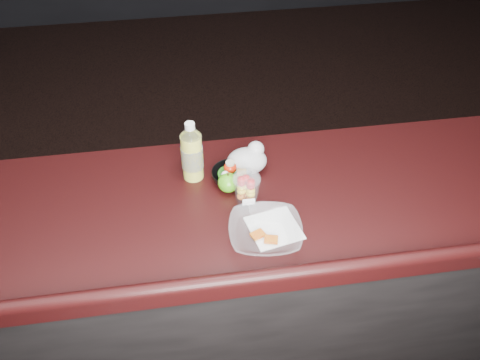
% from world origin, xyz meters
% --- Properties ---
extents(room_shell, '(8.00, 8.00, 8.00)m').
position_xyz_m(room_shell, '(0.00, 0.00, 1.83)').
color(room_shell, black).
rests_on(room_shell, ground).
extents(counter, '(4.06, 0.71, 1.02)m').
position_xyz_m(counter, '(0.00, 0.30, 0.51)').
color(counter, black).
rests_on(counter, ground).
extents(lemonade_bottle, '(0.08, 0.08, 0.24)m').
position_xyz_m(lemonade_bottle, '(-0.08, 0.45, 1.12)').
color(lemonade_bottle, yellow).
rests_on(lemonade_bottle, counter).
extents(fruit_cup, '(0.10, 0.10, 0.14)m').
position_xyz_m(fruit_cup, '(0.09, 0.29, 1.09)').
color(fruit_cup, white).
rests_on(fruit_cup, counter).
extents(green_apple, '(0.08, 0.08, 0.08)m').
position_xyz_m(green_apple, '(0.04, 0.36, 1.05)').
color(green_apple, '#307B0E').
rests_on(green_apple, counter).
extents(plastic_bag, '(0.15, 0.12, 0.11)m').
position_xyz_m(plastic_bag, '(0.13, 0.46, 1.07)').
color(plastic_bag, silver).
rests_on(plastic_bag, counter).
extents(snack_bowl, '(0.17, 0.17, 0.08)m').
position_xyz_m(snack_bowl, '(0.06, 0.41, 1.05)').
color(snack_bowl, black).
rests_on(snack_bowl, counter).
extents(takeout_bowl, '(0.26, 0.26, 0.06)m').
position_xyz_m(takeout_bowl, '(0.13, 0.11, 1.05)').
color(takeout_bowl, silver).
rests_on(takeout_bowl, counter).
extents(paper_napkin, '(0.19, 0.19, 0.00)m').
position_xyz_m(paper_napkin, '(0.17, 0.15, 1.02)').
color(paper_napkin, white).
rests_on(paper_napkin, counter).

